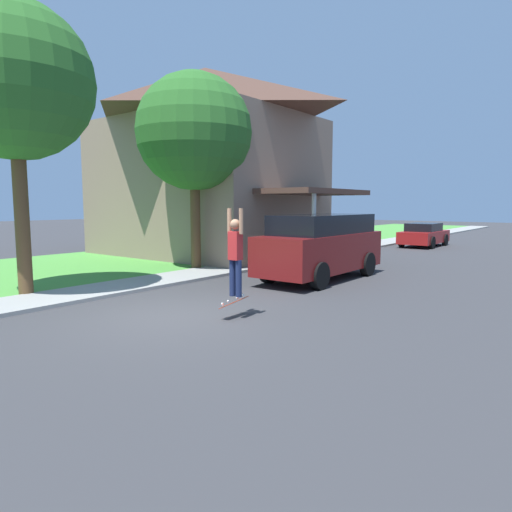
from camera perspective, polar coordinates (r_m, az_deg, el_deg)
The scene contains 10 objects.
ground_plane at distance 10.12m, azimuth -10.39°, elevation -7.37°, with size 120.00×120.00×0.00m, color #333335.
lawn at distance 19.95m, azimuth -12.82°, elevation -0.47°, with size 10.00×80.00×0.08m.
sidewalk at distance 16.80m, azimuth -3.27°, elevation -1.57°, with size 1.80×80.00×0.10m.
house at distance 21.97m, azimuth -6.22°, elevation 11.99°, with size 12.28×7.87×8.56m.
lawn_tree_near at distance 13.52m, azimuth -28.00°, elevation 18.68°, with size 3.92×3.92×7.34m.
lawn_tree_far at distance 16.94m, azimuth -7.74°, elevation 15.07°, with size 4.14×4.14×6.96m.
suv_parked at distance 14.73m, azimuth 8.19°, elevation 1.35°, with size 2.02×5.16×2.07m.
car_down_street at distance 27.72m, azimuth 20.24°, elevation 2.50°, with size 1.86×4.06×1.33m.
skateboarder at distance 9.48m, azimuth -2.59°, elevation 0.56°, with size 0.41×0.21×1.84m.
skateboard at distance 9.80m, azimuth -2.77°, elevation -5.75°, with size 0.25×0.82×0.24m.
Camera 1 is at (7.37, -6.50, 2.41)m, focal length 32.00 mm.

